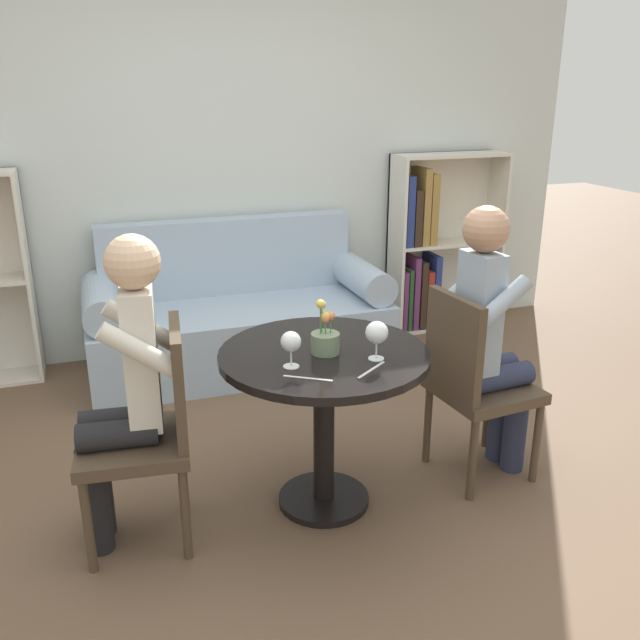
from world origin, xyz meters
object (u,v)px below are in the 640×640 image
Objects in this scene: person_right at (491,338)px; chair_right at (473,379)px; person_left at (124,387)px; wine_glass_left at (291,343)px; flower_vase at (324,338)px; couch at (238,319)px; bookshelf_right at (430,248)px; chair_left at (151,426)px; wine_glass_right at (377,334)px.

chair_right is at bearing 93.52° from person_right.
wine_glass_left is at bearing 84.15° from person_left.
flower_vase is (0.79, -0.04, 0.12)m from person_left.
bookshelf_right is at bearing 9.89° from couch.
bookshelf_right is at bearing 137.23° from chair_left.
bookshelf_right reaches higher than chair_right.
person_left is at bearing 167.62° from wine_glass_left.
chair_left is at bearing 169.93° from wine_glass_right.
couch is 1.50× the size of person_left.
couch is 1.83m from chair_right.
chair_left is at bearing -113.28° from couch.
chair_left reaches higher than wine_glass_right.
person_left reaches higher than chair_left.
person_right is at bearing 96.20° from chair_left.
person_left is 0.80m from flower_vase.
person_left reaches higher than chair_right.
wine_glass_right is at bearing -123.04° from bookshelf_right.
chair_left is 1.00× the size of chair_right.
chair_left is 0.72× the size of person_left.
chair_right is 3.94× the size of flower_vase.
person_right is at bearing 95.61° from person_left.
flower_vase is (0.17, 0.09, -0.04)m from wine_glass_left.
wine_glass_right is 0.69× the size of flower_vase.
chair_left is at bearing 84.51° from person_right.
person_left reaches higher than wine_glass_right.
bookshelf_right is 8.13× the size of wine_glass_right.
wine_glass_left is at bearing -129.69° from bookshelf_right.
person_right is at bearing -110.49° from bookshelf_right.
wine_glass_right is at bearing -37.13° from flower_vase.
person_right is at bearing 13.22° from wine_glass_right.
flower_vase is (-1.52, -1.94, 0.18)m from bookshelf_right.
couch reaches higher than chair_right.
chair_left is 0.64m from wine_glass_left.
chair_left is at bearing 83.95° from chair_right.
person_left is (-0.80, -1.64, 0.36)m from couch.
wine_glass_left is at bearing 91.39° from person_right.
bookshelf_right is 5.63× the size of flower_vase.
person_right is at bearing -64.35° from couch.
bookshelf_right is at bearing 50.31° from wine_glass_left.
wine_glass_right is (-1.35, -2.07, 0.22)m from bookshelf_right.
couch is 2.10× the size of chair_right.
chair_left is 6.18× the size of wine_glass_left.
wine_glass_right is at bearing -84.66° from couch.
chair_right is (0.71, -1.67, 0.18)m from couch.
chair_left is (-2.23, -1.92, -0.11)m from bookshelf_right.
person_right is 0.99m from wine_glass_left.
person_right reaches higher than chair_right.
person_left is at bearing -116.01° from couch.
couch is at bearing 17.83° from chair_right.
couch reaches higher than wine_glass_right.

